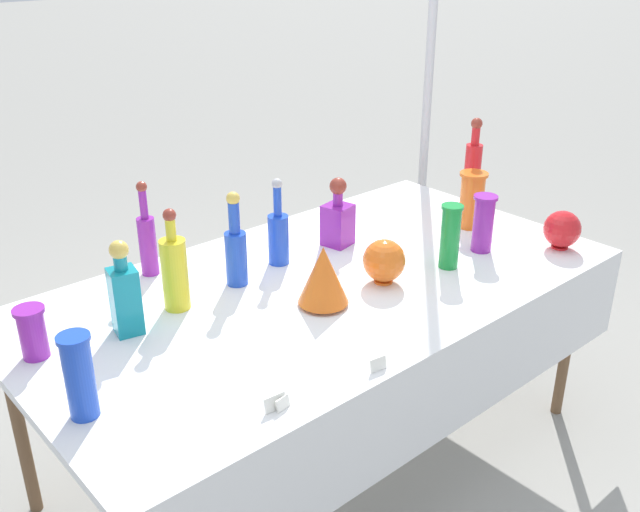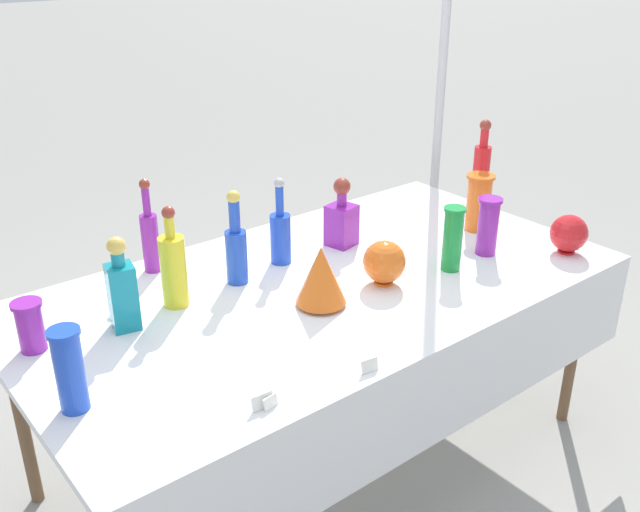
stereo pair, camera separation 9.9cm
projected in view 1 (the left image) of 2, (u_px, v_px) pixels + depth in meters
ground_plane at (320, 455)px, 2.79m from camera, size 40.00×40.00×0.00m
display_table at (328, 300)px, 2.46m from camera, size 2.09×1.11×0.76m
tall_bottle_0 at (278, 234)px, 2.57m from camera, size 0.08×0.08×0.32m
tall_bottle_1 at (147, 240)px, 2.48m from camera, size 0.06×0.06×0.34m
tall_bottle_2 at (175, 271)px, 2.25m from camera, size 0.08×0.08×0.34m
tall_bottle_3 at (236, 250)px, 2.41m from camera, size 0.07×0.07×0.33m
tall_bottle_4 at (472, 173)px, 3.01m from camera, size 0.07×0.07×0.41m
square_decanter_0 at (124, 294)px, 2.11m from camera, size 0.10×0.10×0.30m
square_decanter_1 at (338, 218)px, 2.72m from camera, size 0.12×0.12×0.27m
slender_vase_0 at (79, 374)px, 1.74m from camera, size 0.08×0.08×0.23m
slender_vase_1 at (483, 222)px, 2.67m from camera, size 0.09×0.09×0.22m
slender_vase_2 at (472, 198)px, 2.88m from camera, size 0.11×0.11×0.23m
slender_vase_3 at (32, 331)px, 2.01m from camera, size 0.09×0.09×0.16m
slender_vase_4 at (450, 235)px, 2.53m from camera, size 0.08×0.08×0.24m
fluted_vase_0 at (323, 275)px, 2.28m from camera, size 0.17×0.17×0.21m
round_bowl_0 at (384, 261)px, 2.44m from camera, size 0.15×0.15×0.16m
round_bowl_1 at (562, 229)px, 2.70m from camera, size 0.14×0.14×0.15m
price_tag_left at (283, 403)px, 1.81m from camera, size 0.05×0.02×0.03m
price_tag_center at (378, 364)px, 1.97m from camera, size 0.05×0.02×0.04m
price_tag_right at (275, 403)px, 1.81m from camera, size 0.06×0.02×0.04m
cardboard_box_behind_left at (223, 290)px, 3.77m from camera, size 0.41×0.32×0.34m
canopy_pole at (427, 105)px, 3.55m from camera, size 0.18×0.18×2.68m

